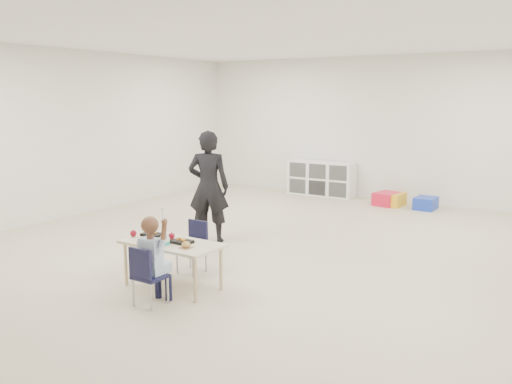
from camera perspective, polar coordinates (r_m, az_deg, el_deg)
The scene contains 16 objects.
room at distance 6.81m, azimuth 0.88°, elevation 4.86°, with size 9.00×9.02×2.80m.
table at distance 5.86m, azimuth -8.77°, elevation -7.54°, with size 1.10×0.56×0.50m.
chair_near at distance 5.41m, azimuth -11.09°, elevation -8.61°, with size 0.29×0.27×0.60m, color black, non-canonical shape.
chair_far at distance 6.30m, azimuth -6.82°, elevation -5.83°, with size 0.29×0.27×0.60m, color black, non-canonical shape.
child at distance 5.36m, azimuth -11.15°, elevation -6.87°, with size 0.40×0.40×0.94m, color #A6BDE1, non-canonical shape.
lunch_tray_near at distance 5.74m, azimuth -7.83°, elevation -5.20°, with size 0.22×0.16×0.03m, color black.
lunch_tray_far at distance 6.09m, azimuth -10.87°, elevation -4.42°, with size 0.22×0.16×0.03m, color black.
milk_carton at distance 5.66m, azimuth -9.58°, elevation -5.10°, with size 0.07×0.07×0.10m, color white.
bread_roll at distance 5.55m, azimuth -7.39°, elevation -5.52°, with size 0.09×0.09×0.07m, color tan.
apple_near at distance 5.90m, azimuth -8.89°, elevation -4.60°, with size 0.07×0.07×0.07m, color maroon.
apple_far at distance 6.10m, azimuth -12.79°, elevation -4.27°, with size 0.07×0.07×0.07m, color maroon.
cubby_shelf at distance 11.25m, azimuth 6.89°, elevation 1.42°, with size 1.40×0.40×0.70m, color white.
adult at distance 7.53m, azimuth -5.02°, elevation 0.55°, with size 0.57×0.37×1.56m, color black.
bin_red at distance 10.46m, azimuth 13.65°, elevation -0.70°, with size 0.39×0.50×0.24m, color red.
bin_yellow at distance 10.44m, azimuth 14.14°, elevation -0.75°, with size 0.38×0.49×0.24m, color #F2AE19.
bin_blue at distance 10.28m, azimuth 17.43°, elevation -1.14°, with size 0.35×0.45×0.22m, color #1735B3.
Camera 1 is at (3.50, -5.81, 2.00)m, focal length 38.00 mm.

